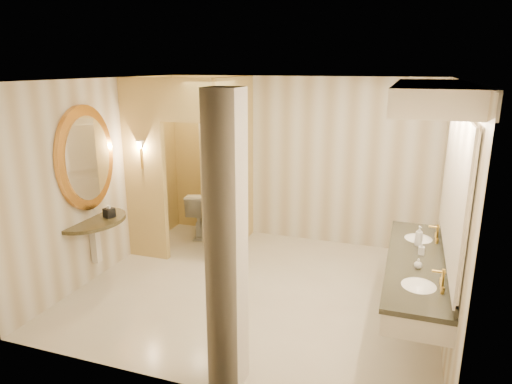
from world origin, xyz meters
TOP-DOWN VIEW (x-y plane):
  - floor at (0.00, 0.00)m, footprint 4.50×4.50m
  - ceiling at (0.00, 0.00)m, footprint 4.50×4.50m
  - wall_back at (0.00, 2.00)m, footprint 4.50×0.02m
  - wall_front at (0.00, -2.00)m, footprint 4.50×0.02m
  - wall_left at (-2.25, 0.00)m, footprint 0.02×4.00m
  - wall_right at (2.25, 0.00)m, footprint 0.02×4.00m
  - toilet_closet at (-1.13, 0.96)m, footprint 1.50×1.55m
  - wall_sconce at (-1.93, 0.43)m, footprint 0.14×0.14m
  - vanity at (1.98, -0.40)m, footprint 0.75×2.54m
  - console_shelf at (-2.21, -0.41)m, footprint 1.06×1.06m
  - pillar at (0.33, -1.80)m, footprint 0.29×0.29m
  - tissue_box at (-2.02, -0.28)m, footprint 0.16×0.16m
  - toilet at (-1.53, 1.61)m, footprint 0.58×0.84m
  - soap_bottle_a at (1.98, -0.26)m, footprint 0.06×0.06m
  - soap_bottle_b at (1.94, -0.64)m, footprint 0.10×0.10m
  - soap_bottle_c at (1.95, -0.00)m, footprint 0.12×0.12m

SIDE VIEW (x-z plane):
  - floor at x=0.00m, z-range 0.00..0.00m
  - toilet at x=-1.53m, z-range 0.00..0.79m
  - soap_bottle_b at x=1.94m, z-range 0.88..0.98m
  - tissue_box at x=-2.02m, z-range 0.88..1.00m
  - soap_bottle_a at x=1.98m, z-range 0.88..1.01m
  - soap_bottle_c at x=1.95m, z-range 0.88..1.11m
  - console_shelf at x=-2.21m, z-range 0.36..2.34m
  - wall_back at x=0.00m, z-range 0.00..2.70m
  - wall_front at x=0.00m, z-range 0.00..2.70m
  - wall_left at x=-2.25m, z-range 0.00..2.70m
  - wall_right at x=2.25m, z-range 0.00..2.70m
  - pillar at x=0.33m, z-range 0.00..2.70m
  - toilet_closet at x=-1.13m, z-range 0.04..2.74m
  - vanity at x=1.98m, z-range 0.58..2.67m
  - wall_sconce at x=-1.93m, z-range 1.52..1.94m
  - ceiling at x=0.00m, z-range 2.70..2.70m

